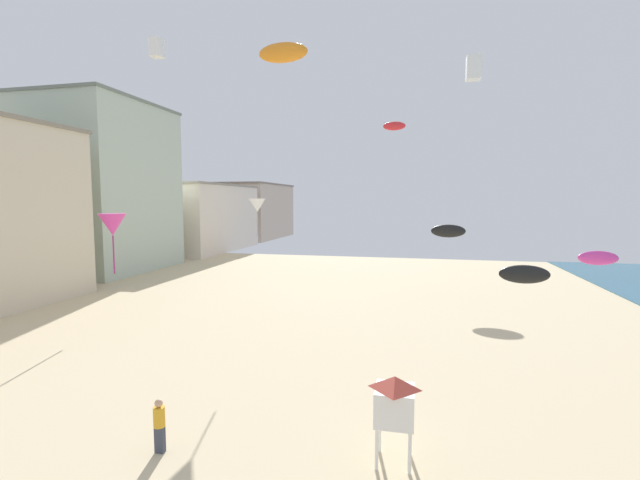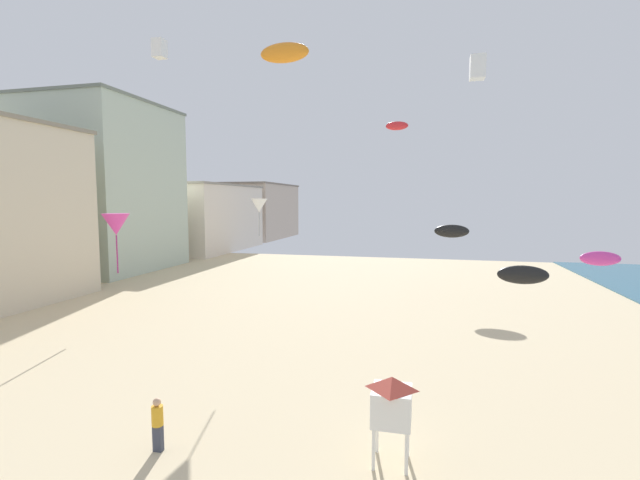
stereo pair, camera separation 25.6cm
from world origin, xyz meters
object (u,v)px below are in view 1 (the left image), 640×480
(kite_magenta_delta, at_px, (112,225))
(kite_black_parafoil, at_px, (448,231))
(kite_orange_parafoil, at_px, (283,53))
(kite_white_delta, at_px, (257,205))
(kite_magenta_parafoil, at_px, (598,258))
(kite_white_box, at_px, (157,48))
(kite_flyer, at_px, (159,423))
(kite_red_parafoil_2, at_px, (394,126))
(kite_white_box_2, at_px, (474,68))
(kite_black_parafoil_2, at_px, (524,274))
(lifeguard_stand, at_px, (395,401))

(kite_magenta_delta, bearing_deg, kite_black_parafoil, 29.90)
(kite_orange_parafoil, bearing_deg, kite_white_delta, 137.33)
(kite_magenta_delta, height_order, kite_orange_parafoil, kite_orange_parafoil)
(kite_magenta_parafoil, bearing_deg, kite_white_box, 174.03)
(kite_white_delta, xyz_separation_m, kite_white_box, (-4.33, -2.96, 8.28))
(kite_flyer, bearing_deg, kite_white_box, -16.58)
(kite_white_box, xyz_separation_m, kite_black_parafoil, (15.90, 14.34, -10.37))
(kite_flyer, height_order, kite_white_delta, kite_white_delta)
(kite_flyer, xyz_separation_m, kite_magenta_parafoil, (14.32, 7.91, 4.33))
(kite_orange_parafoil, height_order, kite_magenta_parafoil, kite_orange_parafoil)
(kite_flyer, relative_size, kite_white_delta, 0.75)
(kite_red_parafoil_2, bearing_deg, kite_orange_parafoil, -124.54)
(kite_black_parafoil, bearing_deg, kite_orange_parafoil, -124.29)
(kite_white_box_2, bearing_deg, kite_magenta_delta, -152.81)
(kite_magenta_delta, bearing_deg, kite_red_parafoil_2, 19.81)
(kite_white_delta, height_order, kite_magenta_delta, kite_white_delta)
(kite_black_parafoil_2, bearing_deg, kite_red_parafoil_2, 106.04)
(kite_white_box_2, xyz_separation_m, kite_black_parafoil_2, (-0.83, -21.57, -11.96))
(kite_white_box_2, xyz_separation_m, kite_magenta_parafoil, (3.10, -15.96, -12.10))
(kite_white_box, bearing_deg, lifeguard_stand, -34.72)
(kite_magenta_delta, distance_m, kite_white_box_2, 27.61)
(lifeguard_stand, relative_size, kite_white_box, 2.67)
(kite_white_box, bearing_deg, kite_flyer, -58.48)
(kite_magenta_delta, height_order, kite_red_parafoil_2, kite_red_parafoil_2)
(kite_orange_parafoil, bearing_deg, kite_black_parafoil_2, -40.87)
(kite_orange_parafoil, xyz_separation_m, kite_magenta_parafoil, (13.82, -2.94, -9.78))
(kite_white_box, xyz_separation_m, kite_magenta_delta, (-5.01, 2.32, -9.49))
(lifeguard_stand, distance_m, kite_black_parafoil, 23.76)
(kite_red_parafoil_2, bearing_deg, kite_white_box_2, 44.64)
(kite_orange_parafoil, distance_m, kite_black_parafoil, 19.14)
(kite_white_box, height_order, kite_white_box_2, kite_white_box_2)
(kite_magenta_delta, distance_m, kite_black_parafoil_2, 23.80)
(kite_black_parafoil, bearing_deg, kite_white_box_2, -19.21)
(kite_orange_parafoil, distance_m, kite_black_parafoil_2, 16.24)
(kite_red_parafoil_2, relative_size, kite_black_parafoil_2, 1.06)
(kite_magenta_delta, distance_m, kite_red_parafoil_2, 19.09)
(kite_white_box, distance_m, kite_black_parafoil, 23.79)
(kite_magenta_delta, distance_m, kite_black_parafoil, 24.13)
(kite_red_parafoil_2, bearing_deg, kite_white_delta, -144.26)
(kite_black_parafoil, height_order, kite_magenta_parafoil, kite_black_parafoil)
(kite_red_parafoil_2, bearing_deg, kite_magenta_delta, -160.19)
(kite_white_box, bearing_deg, kite_black_parafoil_2, -25.09)
(kite_flyer, distance_m, kite_black_parafoil_2, 11.54)
(lifeguard_stand, xyz_separation_m, kite_magenta_parafoil, (7.49, 6.87, 3.41))
(kite_white_delta, distance_m, kite_white_box_2, 19.77)
(kite_red_parafoil_2, distance_m, kite_black_parafoil_2, 18.23)
(kite_magenta_delta, xyz_separation_m, kite_black_parafoil, (20.91, 12.02, -0.88))
(lifeguard_stand, xyz_separation_m, kite_black_parafoil, (2.90, 23.35, 3.30))
(kite_red_parafoil_2, bearing_deg, kite_white_box, -144.76)
(lifeguard_stand, height_order, kite_white_box_2, kite_white_box_2)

